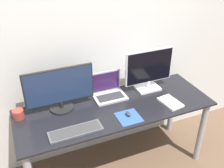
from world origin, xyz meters
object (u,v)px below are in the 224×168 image
Objects in this scene: laptop at (108,90)px; keyboard at (76,131)px; monitor_left at (60,89)px; mouse at (128,114)px; monitor_right at (149,70)px; mug at (18,114)px; book at (170,102)px.

keyboard is (-0.44, -0.40, -0.05)m from laptop.
monitor_left is 9.82× the size of mouse.
monitor_right is 0.95m from keyboard.
mouse is 0.94m from mug.
mug reaches higher than book.
monitor_left is 2.51× the size of book.
keyboard is at bearing -137.68° from laptop.
monitor_left reaches higher than mouse.
monitor_left reaches higher than book.
monitor_right is at bearing -0.00° from monitor_left.
monitor_left is at bearing 94.43° from keyboard.
laptop reaches higher than keyboard.
monitor_left is at bearing 180.00° from monitor_right.
mouse is (0.50, -0.33, -0.18)m from monitor_left.
mug is at bearing 137.42° from keyboard.
laptop is at bearing 2.40° from mug.
mouse reaches higher than keyboard.
laptop is at bearing 42.32° from keyboard.
monitor_left is 1.21× the size of monitor_right.
mug reaches higher than keyboard.
monitor_left is 0.40m from mug.
mouse is (0.48, 0.03, 0.01)m from keyboard.
monitor_right reaches higher than laptop.
mug is at bearing 178.79° from monitor_left.
laptop is at bearing 5.25° from monitor_left.
keyboard is (-0.85, -0.36, -0.21)m from monitor_right.
mouse is 0.65× the size of mug.
mouse is at bearing -21.03° from mug.
laptop is at bearing 174.08° from monitor_right.
monitor_left is 1.97× the size of laptop.
monitor_right is at bearing 102.06° from book.
monitor_left is at bearing -174.75° from laptop.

